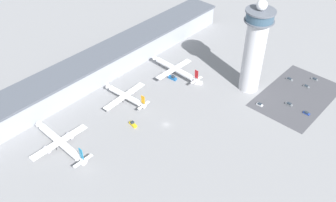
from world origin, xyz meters
name	(u,v)px	position (x,y,z in m)	size (l,w,h in m)	color
ground_plane	(166,125)	(0.00, 0.00, 0.00)	(1000.00, 1000.00, 0.00)	gray
terminal_building	(92,69)	(0.00, 70.00, 8.68)	(249.04, 25.00, 17.17)	#9399A3
control_tower	(255,48)	(65.97, -16.19, 31.60)	(18.59, 18.59, 64.18)	#BCBCC1
parking_lot_surface	(297,96)	(80.42, -45.50, 0.00)	(64.00, 40.00, 0.01)	#424247
airplane_gate_alpha	(60,142)	(-54.46, 31.27, 4.30)	(36.34, 44.58, 13.60)	white
airplane_gate_bravo	(125,96)	(-0.74, 35.55, 3.89)	(35.26, 34.03, 11.57)	white
airplane_gate_charlie	(175,69)	(43.82, 31.75, 4.56)	(33.19, 42.35, 12.75)	white
service_truck_catering	(197,82)	(45.74, 13.09, 1.05)	(6.26, 7.89, 3.02)	black
service_truck_fuel	(173,78)	(38.25, 28.92, 1.00)	(3.01, 6.61, 2.87)	black
service_truck_baggage	(133,124)	(-14.01, 14.57, 0.88)	(3.17, 6.25, 2.54)	black
car_red_hatchback	(289,104)	(68.09, -46.13, 0.61)	(1.82, 4.76, 1.56)	black
car_white_wagon	(306,113)	(67.62, -58.61, 0.52)	(2.09, 4.54, 1.36)	black
car_yellow_taxi	(289,79)	(93.49, -32.71, 0.56)	(1.96, 4.80, 1.46)	black
car_blue_compact	(260,105)	(54.88, -32.28, 0.58)	(2.06, 4.28, 1.49)	black
car_green_van	(314,79)	(105.52, -45.86, 0.54)	(1.97, 4.71, 1.39)	black
car_black_suv	(306,86)	(93.75, -45.55, 0.53)	(1.80, 4.34, 1.37)	black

